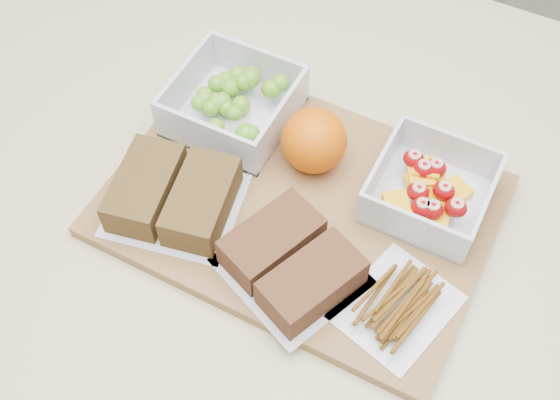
# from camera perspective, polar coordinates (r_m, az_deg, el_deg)

# --- Properties ---
(counter) EXTENTS (1.20, 0.90, 0.90)m
(counter) POSITION_cam_1_polar(r_m,az_deg,el_deg) (1.20, 1.08, -12.70)
(counter) COLOR beige
(counter) RESTS_ON ground
(cutting_board) EXTENTS (0.42, 0.30, 0.02)m
(cutting_board) POSITION_cam_1_polar(r_m,az_deg,el_deg) (0.80, 1.61, -0.46)
(cutting_board) COLOR olive
(cutting_board) RESTS_ON counter
(grape_container) EXTENTS (0.14, 0.14, 0.06)m
(grape_container) POSITION_cam_1_polar(r_m,az_deg,el_deg) (0.85, -3.71, 7.89)
(grape_container) COLOR silver
(grape_container) RESTS_ON cutting_board
(fruit_container) EXTENTS (0.12, 0.12, 0.05)m
(fruit_container) POSITION_cam_1_polar(r_m,az_deg,el_deg) (0.79, 12.04, 0.72)
(fruit_container) COLOR silver
(fruit_container) RESTS_ON cutting_board
(orange) EXTENTS (0.08, 0.08, 0.08)m
(orange) POSITION_cam_1_polar(r_m,az_deg,el_deg) (0.79, 2.78, 4.85)
(orange) COLOR #DD5D05
(orange) RESTS_ON cutting_board
(sandwich_bag_left) EXTENTS (0.16, 0.15, 0.04)m
(sandwich_bag_left) POSITION_cam_1_polar(r_m,az_deg,el_deg) (0.78, -8.66, 0.41)
(sandwich_bag_left) COLOR silver
(sandwich_bag_left) RESTS_ON cutting_board
(sandwich_bag_center) EXTENTS (0.17, 0.16, 0.04)m
(sandwich_bag_center) POSITION_cam_1_polar(r_m,az_deg,el_deg) (0.73, 0.94, -5.08)
(sandwich_bag_center) COLOR silver
(sandwich_bag_center) RESTS_ON cutting_board
(pretzel_bag) EXTENTS (0.12, 0.14, 0.03)m
(pretzel_bag) POSITION_cam_1_polar(r_m,az_deg,el_deg) (0.72, 9.59, -8.18)
(pretzel_bag) COLOR silver
(pretzel_bag) RESTS_ON cutting_board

